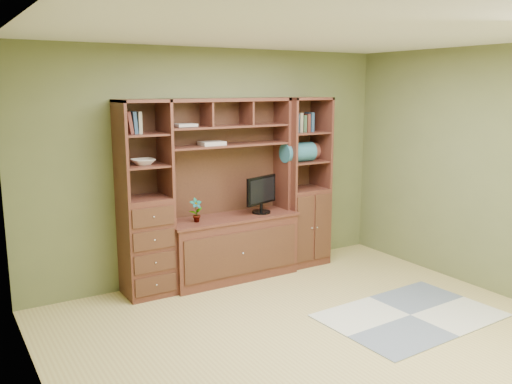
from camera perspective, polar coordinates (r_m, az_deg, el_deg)
room at (r=4.57m, az=7.15°, el=-0.08°), size 4.60×4.10×2.64m
center_hutch at (r=6.08m, az=-2.59°, el=0.13°), size 1.54×0.53×2.05m
left_tower at (r=5.72m, az=-11.61°, el=-0.79°), size 0.50×0.45×2.05m
right_tower at (r=6.66m, az=5.00°, el=1.05°), size 0.55×0.45×2.05m
rug at (r=5.56m, az=15.95°, el=-12.38°), size 1.70×1.18×0.01m
monitor at (r=6.24m, az=0.56°, el=0.44°), size 0.53×0.36×0.60m
orchid at (r=5.88m, az=-6.32°, el=-1.92°), size 0.14×0.09×0.26m
magazines at (r=5.99m, az=-4.67°, el=5.13°), size 0.27×0.19×0.04m
bowl at (r=5.65m, az=-11.80°, el=3.13°), size 0.24×0.24×0.06m
blanket_teal at (r=6.49m, az=4.45°, el=4.20°), size 0.40×0.23×0.23m
blanket_red at (r=6.72m, az=5.25°, el=4.29°), size 0.36×0.20×0.20m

